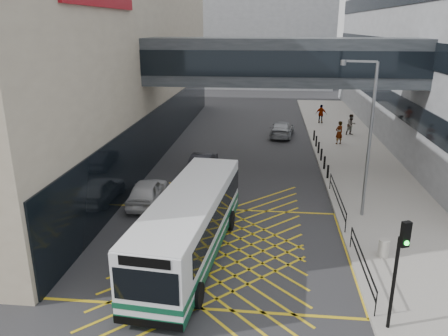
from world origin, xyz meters
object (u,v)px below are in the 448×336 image
(pedestrian_c, at_px, (321,114))
(bus, at_px, (191,223))
(street_lamp, at_px, (367,131))
(pedestrian_b, at_px, (351,125))
(car_dark, at_px, (203,162))
(traffic_light, at_px, (399,261))
(car_white, at_px, (148,191))
(pedestrian_a, at_px, (339,133))
(car_silver, at_px, (282,129))
(litter_bin, at_px, (384,248))

(pedestrian_c, bearing_deg, bus, 92.02)
(street_lamp, height_order, pedestrian_c, street_lamp)
(pedestrian_b, bearing_deg, car_dark, -161.21)
(traffic_light, distance_m, street_lamp, 9.63)
(car_white, bearing_deg, street_lamp, 174.89)
(bus, bearing_deg, pedestrian_c, 78.36)
(traffic_light, distance_m, pedestrian_c, 32.55)
(traffic_light, relative_size, pedestrian_a, 2.02)
(traffic_light, xyz_separation_m, pedestrian_b, (3.28, 27.57, -1.63))
(car_white, xyz_separation_m, pedestrian_c, (12.09, 22.40, 0.37))
(street_lamp, bearing_deg, pedestrian_a, 97.52)
(bus, height_order, pedestrian_c, bus)
(car_white, xyz_separation_m, car_silver, (8.02, 16.91, -0.01))
(pedestrian_b, bearing_deg, pedestrian_c, 89.68)
(bus, relative_size, pedestrian_b, 5.70)
(bus, height_order, pedestrian_b, bus)
(car_white, xyz_separation_m, pedestrian_a, (12.71, 14.07, 0.40))
(car_dark, distance_m, pedestrian_c, 18.94)
(car_silver, xyz_separation_m, pedestrian_b, (6.27, 0.56, 0.38))
(traffic_light, distance_m, pedestrian_b, 27.81)
(car_dark, relative_size, car_silver, 0.89)
(car_white, distance_m, pedestrian_a, 18.97)
(litter_bin, distance_m, pedestrian_a, 19.27)
(pedestrian_c, bearing_deg, car_white, 80.57)
(car_silver, xyz_separation_m, litter_bin, (3.91, -22.08, -0.17))
(bus, bearing_deg, pedestrian_a, 70.39)
(car_dark, bearing_deg, bus, 100.21)
(car_silver, bearing_deg, car_dark, 69.30)
(bus, height_order, litter_bin, bus)
(pedestrian_c, bearing_deg, pedestrian_b, 132.96)
(car_silver, height_order, pedestrian_c, pedestrian_c)
(litter_bin, bearing_deg, traffic_light, -100.59)
(car_white, relative_size, street_lamp, 0.58)
(street_lamp, relative_size, litter_bin, 9.98)
(car_silver, height_order, street_lamp, street_lamp)
(pedestrian_b, height_order, pedestrian_c, pedestrian_c)
(litter_bin, distance_m, pedestrian_b, 22.77)
(car_dark, xyz_separation_m, car_silver, (5.75, 10.70, 0.07))
(car_dark, distance_m, pedestrian_a, 13.08)
(car_white, bearing_deg, pedestrian_c, -120.02)
(traffic_light, xyz_separation_m, street_lamp, (0.68, 9.39, 1.99))
(traffic_light, bearing_deg, car_white, 115.23)
(pedestrian_c, bearing_deg, pedestrian_a, 113.23)
(bus, height_order, car_white, bus)
(traffic_light, relative_size, street_lamp, 0.49)
(car_dark, bearing_deg, street_lamp, 147.75)
(car_white, relative_size, pedestrian_b, 2.45)
(litter_bin, height_order, pedestrian_c, pedestrian_c)
(car_silver, relative_size, street_lamp, 0.59)
(pedestrian_b, bearing_deg, bus, -139.22)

